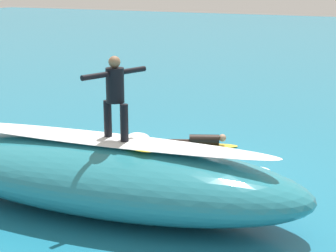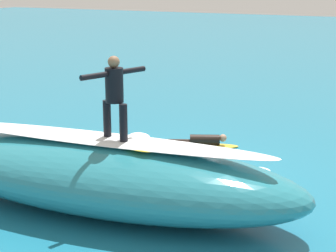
# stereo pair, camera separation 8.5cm
# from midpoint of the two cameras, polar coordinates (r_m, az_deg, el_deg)

# --- Properties ---
(ground_plane) EXTENTS (120.00, 120.00, 0.00)m
(ground_plane) POSITION_cam_midpoint_polar(r_m,az_deg,el_deg) (13.94, 0.86, -4.40)
(ground_plane) COLOR teal
(wave_crest) EXTENTS (8.75, 3.49, 1.46)m
(wave_crest) POSITION_cam_midpoint_polar(r_m,az_deg,el_deg) (11.43, -6.98, -5.03)
(wave_crest) COLOR teal
(wave_crest) RESTS_ON ground_plane
(wave_foam_lip) EXTENTS (7.30, 1.66, 0.08)m
(wave_foam_lip) POSITION_cam_midpoint_polar(r_m,az_deg,el_deg) (11.20, -7.11, -1.31)
(wave_foam_lip) COLOR white
(wave_foam_lip) RESTS_ON wave_crest
(surfboard_riding) EXTENTS (2.12, 1.09, 0.07)m
(surfboard_riding) POSITION_cam_midpoint_polar(r_m,az_deg,el_deg) (11.04, -5.52, -1.52)
(surfboard_riding) COLOR yellow
(surfboard_riding) RESTS_ON wave_crest
(surfer_riding) EXTENTS (0.63, 1.52, 1.65)m
(surfer_riding) POSITION_cam_midpoint_polar(r_m,az_deg,el_deg) (10.81, -5.65, 3.53)
(surfer_riding) COLOR black
(surfer_riding) RESTS_ON surfboard_riding
(surfboard_paddling) EXTENTS (1.93, 1.25, 0.06)m
(surfboard_paddling) POSITION_cam_midpoint_polar(r_m,az_deg,el_deg) (15.75, 3.56, -2.03)
(surfboard_paddling) COLOR yellow
(surfboard_paddling) RESTS_ON ground_plane
(surfer_paddling) EXTENTS (1.63, 0.93, 0.31)m
(surfer_paddling) POSITION_cam_midpoint_polar(r_m,az_deg,el_deg) (15.70, 3.09, -1.45)
(surfer_paddling) COLOR black
(surfer_paddling) RESTS_ON surfboard_paddling
(foam_patch_near) EXTENTS (0.91, 0.87, 0.09)m
(foam_patch_near) POSITION_cam_midpoint_polar(r_m,az_deg,el_deg) (13.83, 8.81, -4.54)
(foam_patch_near) COLOR white
(foam_patch_near) RESTS_ON ground_plane
(foam_patch_far) EXTENTS (1.12, 1.15, 0.09)m
(foam_patch_far) POSITION_cam_midpoint_polar(r_m,az_deg,el_deg) (16.56, -3.18, -1.12)
(foam_patch_far) COLOR white
(foam_patch_far) RESTS_ON ground_plane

